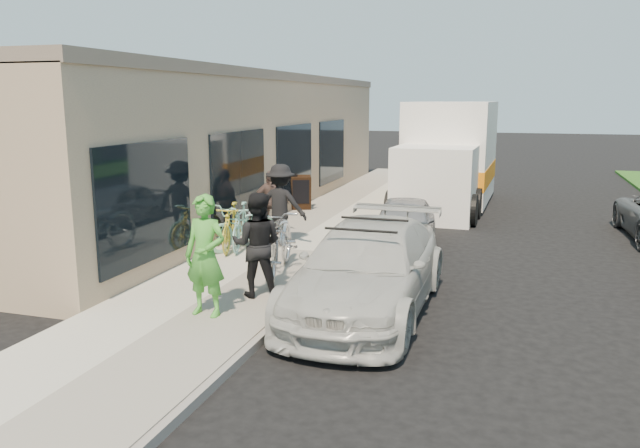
# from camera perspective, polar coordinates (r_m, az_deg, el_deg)

# --- Properties ---
(ground) EXTENTS (120.00, 120.00, 0.00)m
(ground) POSITION_cam_1_polar(r_m,az_deg,el_deg) (10.76, 0.88, -7.35)
(ground) COLOR black
(ground) RESTS_ON ground
(sidewalk) EXTENTS (3.00, 34.00, 0.15)m
(sidewalk) POSITION_cam_1_polar(r_m,az_deg,el_deg) (14.09, -3.45, -2.54)
(sidewalk) COLOR #B5B1A2
(sidewalk) RESTS_ON ground
(curb) EXTENTS (0.12, 34.00, 0.13)m
(curb) POSITION_cam_1_polar(r_m,az_deg,el_deg) (13.63, 2.66, -3.05)
(curb) COLOR gray
(curb) RESTS_ON ground
(storefront) EXTENTS (3.60, 20.00, 4.22)m
(storefront) POSITION_cam_1_polar(r_m,az_deg,el_deg) (19.58, -7.23, 7.35)
(storefront) COLOR tan
(storefront) RESTS_ON ground
(bike_rack) EXTENTS (0.30, 0.65, 0.97)m
(bike_rack) POSITION_cam_1_polar(r_m,az_deg,el_deg) (15.09, -6.23, 0.91)
(bike_rack) COLOR black
(bike_rack) RESTS_ON sidewalk
(sandwich_board) EXTENTS (0.81, 0.82, 1.03)m
(sandwich_board) POSITION_cam_1_polar(r_m,az_deg,el_deg) (18.93, -1.78, 2.90)
(sandwich_board) COLOR black
(sandwich_board) RESTS_ON sidewalk
(sedan_white) EXTENTS (2.10, 5.01, 1.49)m
(sedan_white) POSITION_cam_1_polar(r_m,az_deg,el_deg) (10.25, 4.41, -4.10)
(sedan_white) COLOR beige
(sedan_white) RESTS_ON ground
(sedan_silver) EXTENTS (1.76, 3.66, 1.21)m
(sedan_silver) POSITION_cam_1_polar(r_m,az_deg,el_deg) (14.64, 7.66, 0.03)
(sedan_silver) COLOR #99999E
(sedan_silver) RESTS_ON ground
(moving_truck) EXTENTS (2.78, 6.94, 3.37)m
(moving_truck) POSITION_cam_1_polar(r_m,az_deg,el_deg) (20.91, 11.67, 5.73)
(moving_truck) COLOR white
(moving_truck) RESTS_ON ground
(tandem_bike) EXTENTS (1.36, 2.65, 1.33)m
(tandem_bike) POSITION_cam_1_polar(r_m,az_deg,el_deg) (11.91, -3.71, -1.46)
(tandem_bike) COLOR silver
(tandem_bike) RESTS_ON sidewalk
(woman_rider) EXTENTS (0.73, 0.51, 1.89)m
(woman_rider) POSITION_cam_1_polar(r_m,az_deg,el_deg) (9.71, -10.44, -2.87)
(woman_rider) COLOR green
(woman_rider) RESTS_ON sidewalk
(man_standing) EXTENTS (0.99, 0.84, 1.78)m
(man_standing) POSITION_cam_1_polar(r_m,az_deg,el_deg) (10.55, -5.78, -1.90)
(man_standing) COLOR black
(man_standing) RESTS_ON sidewalk
(cruiser_bike_a) EXTENTS (0.82, 1.77, 1.03)m
(cruiser_bike_a) POSITION_cam_1_polar(r_m,az_deg,el_deg) (14.01, -7.20, -0.23)
(cruiser_bike_a) COLOR #89CDBF
(cruiser_bike_a) RESTS_ON sidewalk
(cruiser_bike_b) EXTENTS (1.44, 2.06, 1.03)m
(cruiser_bike_b) POSITION_cam_1_polar(r_m,az_deg,el_deg) (14.06, -6.95, -0.17)
(cruiser_bike_b) COLOR #89CDBF
(cruiser_bike_b) RESTS_ON sidewalk
(cruiser_bike_c) EXTENTS (0.84, 1.79, 1.03)m
(cruiser_bike_c) POSITION_cam_1_polar(r_m,az_deg,el_deg) (13.95, -8.08, -0.28)
(cruiser_bike_c) COLOR gold
(cruiser_bike_c) RESTS_ON sidewalk
(bystander_a) EXTENTS (1.22, 0.73, 1.86)m
(bystander_a) POSITION_cam_1_polar(r_m,az_deg,el_deg) (14.27, -3.62, 1.76)
(bystander_a) COLOR black
(bystander_a) RESTS_ON sidewalk
(bystander_b) EXTENTS (0.98, 0.85, 1.59)m
(bystander_b) POSITION_cam_1_polar(r_m,az_deg,el_deg) (15.49, -4.57, 1.99)
(bystander_b) COLOR brown
(bystander_b) RESTS_ON sidewalk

